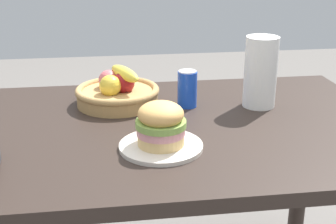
{
  "coord_description": "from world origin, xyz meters",
  "views": [
    {
      "loc": [
        -0.2,
        -1.31,
        1.29
      ],
      "look_at": [
        -0.02,
        -0.05,
        0.81
      ],
      "focal_mm": 49.34,
      "sensor_mm": 36.0,
      "label": 1
    }
  ],
  "objects_px": {
    "plate": "(161,146)",
    "soda_can": "(187,89)",
    "sandwich": "(161,124)",
    "paper_towel_roll": "(261,72)",
    "fruit_basket": "(117,92)"
  },
  "relations": [
    {
      "from": "sandwich",
      "to": "paper_towel_roll",
      "type": "bearing_deg",
      "value": 38.19
    },
    {
      "from": "plate",
      "to": "soda_can",
      "type": "distance_m",
      "value": 0.35
    },
    {
      "from": "sandwich",
      "to": "fruit_basket",
      "type": "height_order",
      "value": "same"
    },
    {
      "from": "soda_can",
      "to": "fruit_basket",
      "type": "xyz_separation_m",
      "value": [
        -0.23,
        0.06,
        -0.02
      ]
    },
    {
      "from": "soda_can",
      "to": "fruit_basket",
      "type": "distance_m",
      "value": 0.24
    },
    {
      "from": "plate",
      "to": "soda_can",
      "type": "bearing_deg",
      "value": 68.0
    },
    {
      "from": "sandwich",
      "to": "plate",
      "type": "bearing_deg",
      "value": 0.0
    },
    {
      "from": "sandwich",
      "to": "soda_can",
      "type": "relative_size",
      "value": 1.1
    },
    {
      "from": "plate",
      "to": "soda_can",
      "type": "height_order",
      "value": "soda_can"
    },
    {
      "from": "plate",
      "to": "fruit_basket",
      "type": "xyz_separation_m",
      "value": [
        -0.1,
        0.38,
        0.04
      ]
    },
    {
      "from": "soda_can",
      "to": "paper_towel_roll",
      "type": "distance_m",
      "value": 0.25
    },
    {
      "from": "soda_can",
      "to": "paper_towel_roll",
      "type": "xyz_separation_m",
      "value": [
        0.24,
        -0.03,
        0.06
      ]
    },
    {
      "from": "fruit_basket",
      "to": "sandwich",
      "type": "bearing_deg",
      "value": -74.61
    },
    {
      "from": "plate",
      "to": "sandwich",
      "type": "distance_m",
      "value": 0.07
    },
    {
      "from": "plate",
      "to": "paper_towel_roll",
      "type": "xyz_separation_m",
      "value": [
        0.37,
        0.29,
        0.11
      ]
    }
  ]
}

